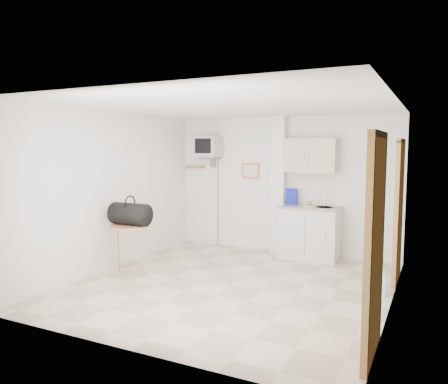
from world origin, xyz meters
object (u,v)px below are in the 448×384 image
at_px(crt_television, 208,148).
at_px(duffel_bag, 130,214).
at_px(round_table, 129,232).
at_px(water_bottle, 383,286).

bearing_deg(crt_television, duffel_bag, -95.27).
xyz_separation_m(round_table, duffel_bag, (0.00, 0.03, 0.28)).
height_order(crt_television, water_bottle, crt_television).
relative_size(round_table, duffel_bag, 1.21).
relative_size(crt_television, round_table, 2.86).
xyz_separation_m(crt_television, duffel_bag, (-0.20, -2.16, -1.01)).
bearing_deg(round_table, crt_television, 84.78).
bearing_deg(crt_television, round_table, -95.22).
bearing_deg(water_bottle, crt_television, 155.09).
distance_m(crt_television, round_table, 2.55).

